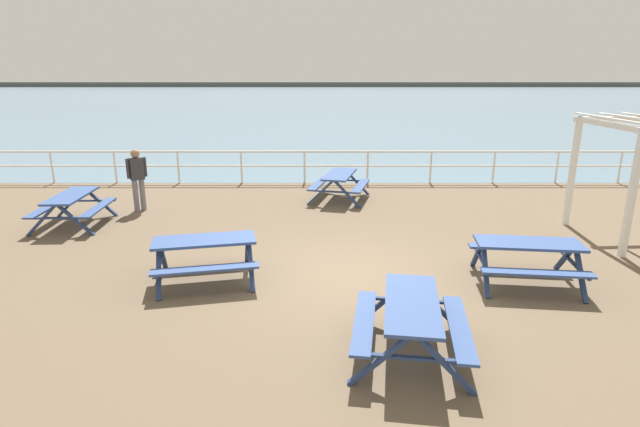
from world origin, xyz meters
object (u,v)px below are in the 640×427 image
picnic_table_far_right (339,180)px  visitor (137,176)px  picnic_table_near_left (528,252)px  picnic_table_far_left (411,315)px  picnic_table_mid_centre (205,249)px  picnic_table_near_right (72,202)px

picnic_table_far_right → visitor: visitor is taller
picnic_table_near_left → visitor: bearing=157.3°
picnic_table_far_left → visitor: bearing=48.4°
visitor → picnic_table_far_left: bearing=-174.7°
picnic_table_mid_centre → picnic_table_far_right: 6.34m
picnic_table_near_right → visitor: size_ratio=1.12×
picnic_table_far_right → visitor: (-5.42, -1.14, 0.36)m
picnic_table_far_left → picnic_table_mid_centre: bearing=60.6°
picnic_table_near_left → picnic_table_near_right: (-9.66, 3.43, 0.00)m
picnic_table_near_right → picnic_table_far_right: (6.56, 2.50, 0.00)m
picnic_table_mid_centre → visitor: visitor is taller
picnic_table_far_left → picnic_table_far_right: 8.30m
picnic_table_near_left → picnic_table_far_right: (-3.10, 5.93, 0.00)m
picnic_table_near_left → picnic_table_mid_centre: size_ratio=0.95×
picnic_table_far_right → visitor: bearing=115.6°
picnic_table_near_left → picnic_table_near_right: bearing=167.1°
picnic_table_near_left → picnic_table_near_right: same height
picnic_table_near_left → picnic_table_far_left: 3.40m
picnic_table_near_left → visitor: visitor is taller
picnic_table_far_right → visitor: size_ratio=1.27×
picnic_table_near_right → picnic_table_mid_centre: 5.11m
picnic_table_near_left → picnic_table_near_right: 10.25m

